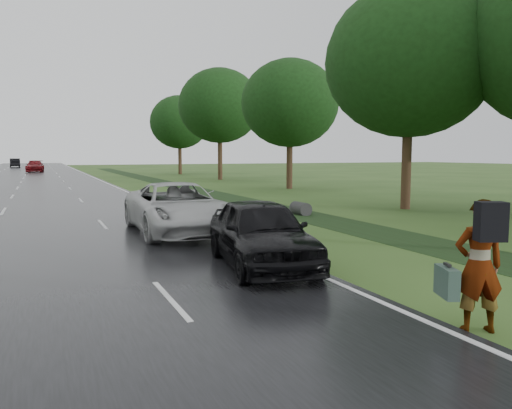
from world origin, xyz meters
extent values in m
cube|color=black|center=(0.00, 45.00, 0.02)|extent=(14.00, 180.00, 0.04)
cube|color=silver|center=(6.75, 45.00, 0.04)|extent=(0.12, 180.00, 0.01)
cube|color=silver|center=(0.00, 45.00, 0.04)|extent=(0.12, 180.00, 0.01)
cube|color=black|center=(11.50, 20.00, 0.00)|extent=(2.20, 120.00, 0.01)
cylinder|color=#2D2D2D|center=(11.50, 10.00, 0.25)|extent=(0.56, 1.00, 0.56)
cylinder|color=#3D2D19|center=(17.00, 10.00, 1.92)|extent=(0.44, 0.44, 3.84)
ellipsoid|color=black|center=(17.00, 10.00, 6.69)|extent=(7.60, 7.60, 6.84)
cylinder|color=#3D2D19|center=(18.20, 24.00, 1.76)|extent=(0.44, 0.44, 3.52)
ellipsoid|color=black|center=(18.20, 24.00, 6.14)|extent=(7.00, 7.00, 6.30)
cylinder|color=#3D2D19|center=(17.80, 38.00, 2.08)|extent=(0.44, 0.44, 4.16)
ellipsoid|color=black|center=(17.80, 38.00, 7.16)|extent=(8.00, 8.00, 7.20)
cylinder|color=#3D2D19|center=(17.50, 52.00, 1.84)|extent=(0.44, 0.44, 3.68)
ellipsoid|color=black|center=(17.50, 52.00, 6.38)|extent=(7.20, 7.20, 6.48)
imported|color=#A5998C|center=(7.20, -3.17, 0.96)|extent=(0.82, 0.69, 1.92)
cube|color=black|center=(7.09, -3.43, 1.64)|extent=(0.44, 0.36, 0.54)
cube|color=#354E43|center=(6.86, -2.92, 0.70)|extent=(0.37, 0.57, 0.44)
cube|color=black|center=(6.86, -2.92, 0.96)|extent=(0.11, 0.19, 0.04)
imported|color=#BCBCBC|center=(5.50, 7.16, 0.84)|extent=(2.73, 5.77, 1.59)
imported|color=black|center=(6.00, 1.76, 0.80)|extent=(2.43, 4.68, 1.52)
imported|color=maroon|center=(1.00, 67.18, 0.82)|extent=(2.50, 5.50, 1.56)
imported|color=black|center=(-2.58, 94.61, 0.84)|extent=(1.98, 4.95, 1.60)
camera|label=1|loc=(1.51, -8.29, 2.56)|focal=35.00mm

